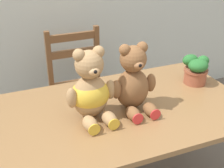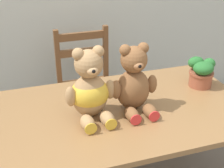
% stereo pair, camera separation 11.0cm
% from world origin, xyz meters
% --- Properties ---
extents(dining_table, '(1.49, 0.86, 0.71)m').
position_xyz_m(dining_table, '(0.00, 0.43, 0.62)').
color(dining_table, olive).
rests_on(dining_table, ground_plane).
extents(wooden_chair_behind, '(0.45, 0.45, 0.90)m').
position_xyz_m(wooden_chair_behind, '(0.01, 1.25, 0.45)').
color(wooden_chair_behind, brown).
rests_on(wooden_chair_behind, ground_plane).
extents(teddy_bear_left, '(0.27, 0.28, 0.39)m').
position_xyz_m(teddy_bear_left, '(-0.17, 0.42, 0.86)').
color(teddy_bear_left, tan).
rests_on(teddy_bear_left, dining_table).
extents(teddy_bear_right, '(0.26, 0.26, 0.38)m').
position_xyz_m(teddy_bear_right, '(0.08, 0.42, 0.87)').
color(teddy_bear_right, brown).
rests_on(teddy_bear_right, dining_table).
extents(potted_plant, '(0.17, 0.17, 0.18)m').
position_xyz_m(potted_plant, '(0.59, 0.55, 0.80)').
color(potted_plant, '#9E5138').
rests_on(potted_plant, dining_table).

